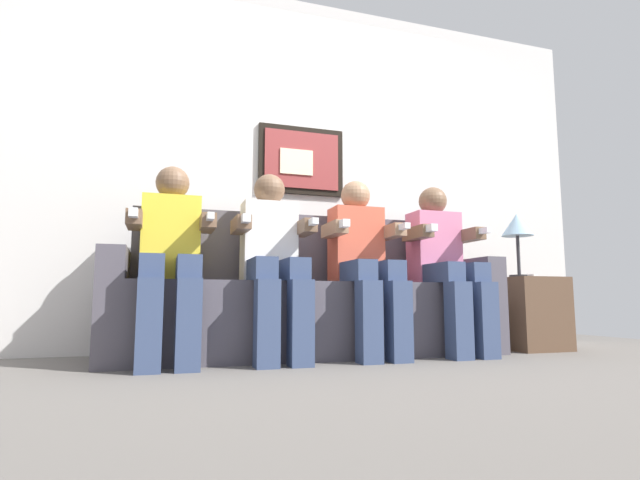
{
  "coord_description": "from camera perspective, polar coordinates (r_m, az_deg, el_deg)",
  "views": [
    {
      "loc": [
        -0.91,
        -2.64,
        0.34
      ],
      "look_at": [
        0.0,
        0.15,
        0.7
      ],
      "focal_mm": 27.75,
      "sensor_mm": 36.0,
      "label": 1
    }
  ],
  "objects": [
    {
      "name": "couch",
      "position": [
        3.1,
        -1.02,
        -7.5
      ],
      "size": [
        2.42,
        0.58,
        0.9
      ],
      "color": "#514C56",
      "rests_on": "ground_plane"
    },
    {
      "name": "table_lamp",
      "position": [
        3.82,
        21.77,
        1.31
      ],
      "size": [
        0.22,
        0.22,
        0.46
      ],
      "color": "#333338",
      "rests_on": "side_table_right"
    },
    {
      "name": "back_wall_assembly",
      "position": [
        3.65,
        -3.0,
        8.29
      ],
      "size": [
        4.82,
        0.1,
        2.6
      ],
      "color": "silver",
      "rests_on": "ground_plane"
    },
    {
      "name": "person_rightmost",
      "position": [
        3.32,
        14.13,
        -2.18
      ],
      "size": [
        0.46,
        0.56,
        1.11
      ],
      "color": "pink",
      "rests_on": "ground_plane"
    },
    {
      "name": "side_table_right",
      "position": [
        3.78,
        23.0,
        -7.8
      ],
      "size": [
        0.4,
        0.4,
        0.5
      ],
      "color": "brown",
      "rests_on": "ground_plane"
    },
    {
      "name": "person_leftmost",
      "position": [
        2.81,
        -16.85,
        -1.27
      ],
      "size": [
        0.46,
        0.56,
        1.11
      ],
      "color": "yellow",
      "rests_on": "ground_plane"
    },
    {
      "name": "ground_plane",
      "position": [
        2.81,
        0.98,
        -13.94
      ],
      "size": [
        6.27,
        6.27,
        0.0
      ],
      "primitive_type": "plane",
      "color": "#66605B"
    },
    {
      "name": "person_left_center",
      "position": [
        2.88,
        -5.45,
        -1.67
      ],
      "size": [
        0.46,
        0.56,
        1.11
      ],
      "color": "white",
      "rests_on": "ground_plane"
    },
    {
      "name": "spare_remote_on_table",
      "position": [
        3.76,
        22.97,
        -3.84
      ],
      "size": [
        0.04,
        0.13,
        0.02
      ],
      "primitive_type": "cube",
      "color": "white",
      "rests_on": "side_table_right"
    },
    {
      "name": "person_right_center",
      "position": [
        3.05,
        5.04,
        -1.97
      ],
      "size": [
        0.46,
        0.56,
        1.11
      ],
      "color": "#D8593F",
      "rests_on": "ground_plane"
    }
  ]
}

